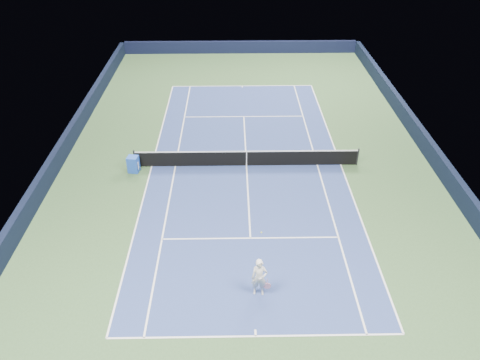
{
  "coord_description": "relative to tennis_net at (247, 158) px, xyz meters",
  "views": [
    {
      "loc": [
        -0.77,
        -22.97,
        14.36
      ],
      "look_at": [
        -0.43,
        -3.0,
        1.0
      ],
      "focal_mm": 35.0,
      "sensor_mm": 36.0,
      "label": 1
    }
  ],
  "objects": [
    {
      "name": "center_mark_far",
      "position": [
        0.0,
        11.73,
        -0.5
      ],
      "size": [
        0.08,
        0.3,
        0.0
      ],
      "primitive_type": "cube",
      "color": "white",
      "rests_on": "ground"
    },
    {
      "name": "sideline_singles_right",
      "position": [
        4.12,
        0.0,
        -0.5
      ],
      "size": [
        0.08,
        23.77,
        0.0
      ],
      "primitive_type": "cube",
      "color": "white",
      "rests_on": "ground"
    },
    {
      "name": "baseline_far",
      "position": [
        0.0,
        11.88,
        -0.5
      ],
      "size": [
        10.97,
        0.08,
        0.0
      ],
      "primitive_type": "cube",
      "color": "white",
      "rests_on": "ground"
    },
    {
      "name": "sideline_singles_left",
      "position": [
        -4.12,
        0.0,
        -0.5
      ],
      "size": [
        0.08,
        23.77,
        0.0
      ],
      "primitive_type": "cube",
      "color": "white",
      "rests_on": "ground"
    },
    {
      "name": "service_line_near",
      "position": [
        0.0,
        -6.4,
        -0.5
      ],
      "size": [
        8.23,
        0.08,
        0.0
      ],
      "primitive_type": "cube",
      "color": "white",
      "rests_on": "ground"
    },
    {
      "name": "wall_far",
      "position": [
        0.0,
        19.82,
        0.05
      ],
      "size": [
        22.0,
        0.35,
        1.1
      ],
      "primitive_type": "cube",
      "color": "black",
      "rests_on": "ground"
    },
    {
      "name": "wall_left",
      "position": [
        -10.82,
        0.0,
        0.05
      ],
      "size": [
        0.35,
        40.0,
        1.1
      ],
      "primitive_type": "cube",
      "color": "black",
      "rests_on": "ground"
    },
    {
      "name": "tennis_player",
      "position": [
        0.23,
        -9.78,
        0.37
      ],
      "size": [
        0.81,
        1.26,
        2.38
      ],
      "color": "silver",
      "rests_on": "ground"
    },
    {
      "name": "sideline_doubles_right",
      "position": [
        5.49,
        0.0,
        -0.5
      ],
      "size": [
        0.08,
        23.77,
        0.0
      ],
      "primitive_type": "cube",
      "color": "white",
      "rests_on": "ground"
    },
    {
      "name": "court_surface",
      "position": [
        0.0,
        0.0,
        -0.5
      ],
      "size": [
        10.97,
        23.77,
        0.01
      ],
      "primitive_type": "cube",
      "color": "navy",
      "rests_on": "ground"
    },
    {
      "name": "ground",
      "position": [
        0.0,
        0.0,
        -0.5
      ],
      "size": [
        40.0,
        40.0,
        0.0
      ],
      "primitive_type": "plane",
      "color": "#33512C",
      "rests_on": "ground"
    },
    {
      "name": "tennis_net",
      "position": [
        0.0,
        0.0,
        0.0
      ],
      "size": [
        12.9,
        0.1,
        1.07
      ],
      "color": "black",
      "rests_on": "ground"
    },
    {
      "name": "baseline_near",
      "position": [
        0.0,
        -11.88,
        -0.5
      ],
      "size": [
        10.97,
        0.08,
        0.0
      ],
      "primitive_type": "cube",
      "color": "white",
      "rests_on": "ground"
    },
    {
      "name": "center_mark_near",
      "position": [
        0.0,
        -11.73,
        -0.5
      ],
      "size": [
        0.08,
        0.3,
        0.0
      ],
      "primitive_type": "cube",
      "color": "white",
      "rests_on": "ground"
    },
    {
      "name": "sponsor_cube",
      "position": [
        -6.4,
        -0.51,
        -0.03
      ],
      "size": [
        0.66,
        0.62,
        0.96
      ],
      "color": "blue",
      "rests_on": "ground"
    },
    {
      "name": "wall_right",
      "position": [
        10.82,
        0.0,
        0.05
      ],
      "size": [
        0.35,
        40.0,
        1.1
      ],
      "primitive_type": "cube",
      "color": "black",
      "rests_on": "ground"
    },
    {
      "name": "sideline_doubles_left",
      "position": [
        -5.49,
        0.0,
        -0.5
      ],
      "size": [
        0.08,
        23.77,
        0.0
      ],
      "primitive_type": "cube",
      "color": "white",
      "rests_on": "ground"
    },
    {
      "name": "center_service_line",
      "position": [
        0.0,
        0.0,
        -0.5
      ],
      "size": [
        0.08,
        12.8,
        0.0
      ],
      "primitive_type": "cube",
      "color": "white",
      "rests_on": "ground"
    },
    {
      "name": "service_line_far",
      "position": [
        0.0,
        6.4,
        -0.5
      ],
      "size": [
        8.23,
        0.08,
        0.0
      ],
      "primitive_type": "cube",
      "color": "white",
      "rests_on": "ground"
    }
  ]
}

